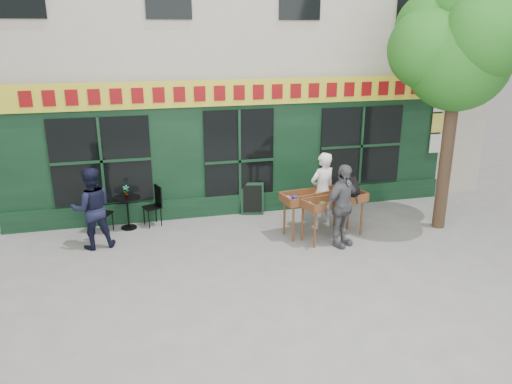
# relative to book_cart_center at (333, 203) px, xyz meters

# --- Properties ---
(ground) EXTENTS (80.00, 80.00, 0.00)m
(ground) POSITION_rel_book_cart_center_xyz_m (-1.63, -0.29, -0.82)
(ground) COLOR slate
(ground) RESTS_ON ground
(building) EXTENTS (14.00, 7.26, 10.00)m
(building) POSITION_rel_book_cart_center_xyz_m (-1.63, 5.68, 4.15)
(building) COLOR beige
(building) RESTS_ON ground
(street_tree) EXTENTS (3.05, 2.90, 5.60)m
(street_tree) POSITION_rel_book_cart_center_xyz_m (2.71, 0.06, 3.29)
(street_tree) COLOR #382619
(street_tree) RESTS_ON ground
(book_cart_center) EXTENTS (1.62, 1.03, 0.99)m
(book_cart_center) POSITION_rel_book_cart_center_xyz_m (0.00, 0.00, 0.00)
(book_cart_center) COLOR brown
(book_cart_center) RESTS_ON ground
(dog) EXTENTS (0.50, 0.67, 0.60)m
(dog) POSITION_rel_book_cart_center_xyz_m (0.35, -0.05, 0.47)
(dog) COLOR black
(dog) RESTS_ON book_cart_center
(woman) EXTENTS (0.75, 0.60, 1.78)m
(woman) POSITION_rel_book_cart_center_xyz_m (0.00, 0.65, 0.07)
(woman) COLOR white
(woman) RESTS_ON ground
(book_cart_right) EXTENTS (1.57, 0.82, 0.99)m
(book_cart_right) POSITION_rel_book_cart_center_xyz_m (-0.28, 0.33, 0.00)
(book_cart_right) COLOR brown
(book_cart_right) RESTS_ON ground
(man_right) EXTENTS (1.12, 0.87, 1.78)m
(man_right) POSITION_rel_book_cart_center_xyz_m (0.02, -0.42, 0.07)
(man_right) COLOR #56575B
(man_right) RESTS_ON ground
(bistro_table) EXTENTS (0.60, 0.60, 0.76)m
(bistro_table) POSITION_rel_book_cart_center_xyz_m (-4.34, 1.67, -0.28)
(bistro_table) COLOR black
(bistro_table) RESTS_ON ground
(bistro_chair_left) EXTENTS (0.49, 0.48, 0.95)m
(bistro_chair_left) POSITION_rel_book_cart_center_xyz_m (-4.97, 1.61, -0.26)
(bistro_chair_left) COLOR black
(bistro_chair_left) RESTS_ON ground
(bistro_chair_right) EXTENTS (0.46, 0.46, 0.95)m
(bistro_chair_right) POSITION_rel_book_cart_center_xyz_m (-3.71, 1.75, -0.26)
(bistro_chair_right) COLOR black
(bistro_chair_right) RESTS_ON ground
(potted_plant) EXTENTS (0.16, 0.13, 0.28)m
(potted_plant) POSITION_rel_book_cart_center_xyz_m (-4.34, 1.67, 0.08)
(potted_plant) COLOR gray
(potted_plant) RESTS_ON bistro_table
(man_left) EXTENTS (0.94, 0.78, 1.73)m
(man_left) POSITION_rel_book_cart_center_xyz_m (-5.04, 0.77, 0.05)
(man_left) COLOR black
(man_left) RESTS_ON ground
(chalkboard) EXTENTS (0.59, 0.30, 0.79)m
(chalkboard) POSITION_rel_book_cart_center_xyz_m (-1.34, 1.90, -0.42)
(chalkboard) COLOR black
(chalkboard) RESTS_ON ground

